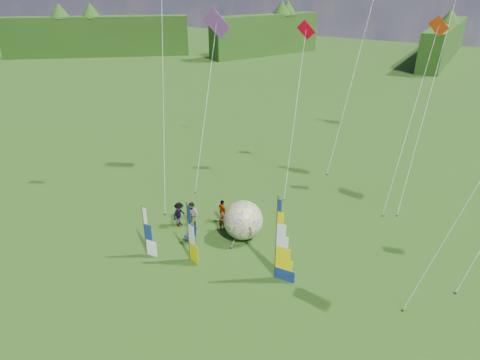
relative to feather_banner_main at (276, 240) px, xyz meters
The scene contains 17 objects.
ground 4.61m from the feather_banner_main, 119.61° to the right, with size 220.00×220.00×0.00m, color #2A5615.
treeline_ring 3.98m from the feather_banner_main, 119.61° to the right, with size 210.00×210.00×8.00m, color black, non-canonical shape.
feather_banner_main is the anchor object (origin of this frame).
side_banner_left 5.63m from the feather_banner_main, 168.28° to the right, with size 1.11×0.10×4.03m, color #D6CB00, non-canonical shape.
side_banner_far 8.53m from the feather_banner_main, 165.53° to the right, with size 1.03×0.10×3.50m, color white, non-canonical shape.
bol_inflatable 4.92m from the feather_banner_main, 143.75° to the left, with size 2.72×2.72×2.72m, color navy.
spectator_a 6.50m from the feather_banner_main, 152.82° to the left, with size 0.56×0.37×1.55m, color #66594C.
spectator_b 8.22m from the feather_banner_main, 163.72° to the left, with size 0.91×0.45×1.88m, color #66594C.
spectator_c 8.91m from the feather_banner_main, 168.13° to the left, with size 1.19×0.44×1.85m, color #66594C.
spectator_d 7.57m from the feather_banner_main, 147.82° to the left, with size 1.00×0.41×1.70m, color #66594C.
camp_chair 6.96m from the feather_banner_main, behind, with size 0.66×0.66×1.15m, color #0B0E3E, non-canonical shape.
kite_whale 18.51m from the feather_banner_main, 74.09° to the left, with size 2.89×14.04×17.61m, color black, non-canonical shape.
kite_rainbow_delta 16.04m from the feather_banner_main, 139.43° to the left, with size 6.55×11.38×14.94m, color #F54D3D, non-canonical shape.
small_kite_red 14.32m from the feather_banner_main, 110.10° to the left, with size 4.85×10.24×13.64m, color red, non-canonical shape.
small_kite_orange 15.45m from the feather_banner_main, 73.96° to the left, with size 3.08×9.77×14.26m, color red, non-canonical shape.
small_kite_pink 14.69m from the feather_banner_main, 156.27° to the left, with size 5.99×8.23×17.12m, color #CD408C, non-canonical shape.
small_kite_green 20.55m from the feather_banner_main, 96.42° to the left, with size 2.58×10.37×16.98m, color green, non-canonical shape.
Camera 1 is at (10.57, -15.60, 16.48)m, focal length 32.00 mm.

